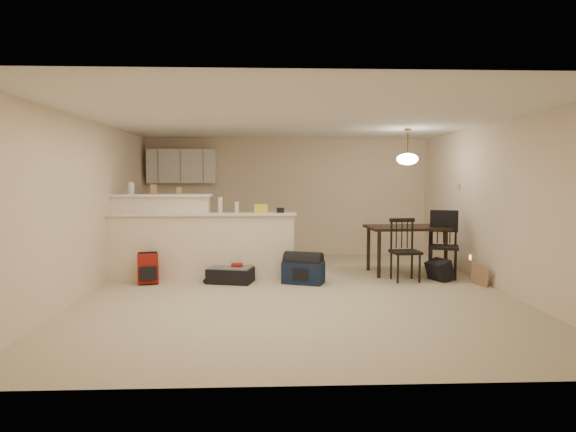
{
  "coord_description": "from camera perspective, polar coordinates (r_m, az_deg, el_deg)",
  "views": [
    {
      "loc": [
        -0.45,
        -7.48,
        1.67
      ],
      "look_at": [
        -0.1,
        0.7,
        1.05
      ],
      "focal_mm": 32.0,
      "sensor_mm": 36.0,
      "label": 1
    }
  ],
  "objects": [
    {
      "name": "kitchen_counter",
      "position": [
        10.85,
        -10.65,
        -2.2
      ],
      "size": [
        1.8,
        0.6,
        0.9
      ],
      "primitive_type": "cube",
      "color": "white",
      "rests_on": "ground"
    },
    {
      "name": "black_daypack",
      "position": [
        8.7,
        16.5,
        -5.84
      ],
      "size": [
        0.38,
        0.44,
        0.32
      ],
      "primitive_type": "cube",
      "rotation": [
        0.0,
        0.0,
        1.96
      ],
      "color": "black",
      "rests_on": "ground"
    },
    {
      "name": "cardboard_sheet",
      "position": [
        8.51,
        20.52,
        -6.15
      ],
      "size": [
        0.12,
        0.42,
        0.32
      ],
      "primitive_type": "cube",
      "rotation": [
        0.0,
        0.0,
        1.8
      ],
      "color": "#A47954",
      "rests_on": "ground"
    },
    {
      "name": "dining_chair_near",
      "position": [
        8.46,
        12.91,
        -3.72
      ],
      "size": [
        0.47,
        0.45,
        1.0
      ],
      "primitive_type": null,
      "rotation": [
        0.0,
        0.0,
        0.08
      ],
      "color": "black",
      "rests_on": "ground"
    },
    {
      "name": "pouch",
      "position": [
        8.4,
        -0.86,
        0.64
      ],
      "size": [
        0.12,
        0.1,
        0.08
      ],
      "primitive_type": "cube",
      "color": "#A47954",
      "rests_on": "breakfast_bar"
    },
    {
      "name": "dining_chair_far",
      "position": [
        8.91,
        16.9,
        -3.11
      ],
      "size": [
        0.6,
        0.59,
        1.09
      ],
      "primitive_type": null,
      "rotation": [
        0.0,
        0.0,
        -0.33
      ],
      "color": "black",
      "rests_on": "ground"
    },
    {
      "name": "cereal_box",
      "position": [
        8.81,
        -14.7,
        2.89
      ],
      "size": [
        0.1,
        0.07,
        0.16
      ],
      "primitive_type": "cube",
      "color": "#A47954",
      "rests_on": "breakfast_bar"
    },
    {
      "name": "breakfast_bar",
      "position": [
        8.63,
        -11.16,
        -2.82
      ],
      "size": [
        3.08,
        0.58,
        1.39
      ],
      "color": "#F4E0C5",
      "rests_on": "ground"
    },
    {
      "name": "red_backpack",
      "position": [
        8.38,
        -15.3,
        -5.69
      ],
      "size": [
        0.35,
        0.27,
        0.47
      ],
      "primitive_type": "cube",
      "rotation": [
        0.0,
        0.0,
        0.25
      ],
      "color": "maroon",
      "rests_on": "ground"
    },
    {
      "name": "bag_lump",
      "position": [
        8.4,
        -3.01,
        0.84
      ],
      "size": [
        0.22,
        0.18,
        0.14
      ],
      "primitive_type": "cube",
      "color": "#A47954",
      "rests_on": "breakfast_bar"
    },
    {
      "name": "jar",
      "position": [
        8.89,
        -17.03,
        2.98
      ],
      "size": [
        0.1,
        0.1,
        0.2
      ],
      "primitive_type": "cylinder",
      "color": "silver",
      "rests_on": "breakfast_bar"
    },
    {
      "name": "pendant_lamp",
      "position": [
        9.06,
        13.13,
        6.24
      ],
      "size": [
        0.36,
        0.36,
        0.62
      ],
      "color": "brown",
      "rests_on": "room"
    },
    {
      "name": "small_box",
      "position": [
        8.73,
        -12.0,
        2.79
      ],
      "size": [
        0.08,
        0.06,
        0.12
      ],
      "primitive_type": "cube",
      "color": "#A47954",
      "rests_on": "breakfast_bar"
    },
    {
      "name": "thermostat",
      "position": [
        9.67,
        18.4,
        3.1
      ],
      "size": [
        0.02,
        0.12,
        0.12
      ],
      "primitive_type": "cube",
      "color": "beige",
      "rests_on": "room"
    },
    {
      "name": "suitcase",
      "position": [
        8.24,
        -6.4,
        -6.56
      ],
      "size": [
        0.77,
        0.59,
        0.23
      ],
      "primitive_type": "cube",
      "rotation": [
        0.0,
        0.0,
        -0.23
      ],
      "color": "black",
      "rests_on": "ground"
    },
    {
      "name": "bottle_a",
      "position": [
        8.43,
        -7.54,
        1.23
      ],
      "size": [
        0.07,
        0.07,
        0.26
      ],
      "primitive_type": "cylinder",
      "color": "silver",
      "rests_on": "breakfast_bar"
    },
    {
      "name": "upper_cabinets",
      "position": [
        10.95,
        -11.7,
        5.44
      ],
      "size": [
        1.4,
        0.34,
        0.7
      ],
      "primitive_type": "cube",
      "color": "white",
      "rests_on": "room"
    },
    {
      "name": "bottle_b",
      "position": [
        8.41,
        -5.72,
        0.97
      ],
      "size": [
        0.06,
        0.06,
        0.18
      ],
      "primitive_type": "cylinder",
      "color": "silver",
      "rests_on": "breakfast_bar"
    },
    {
      "name": "room",
      "position": [
        7.51,
        0.99,
        1.12
      ],
      "size": [
        7.0,
        7.02,
        2.5
      ],
      "color": "beige",
      "rests_on": "ground"
    },
    {
      "name": "dining_table",
      "position": [
        9.1,
        12.99,
        -1.74
      ],
      "size": [
        1.36,
        0.94,
        0.82
      ],
      "rotation": [
        0.0,
        0.0,
        0.05
      ],
      "color": "black",
      "rests_on": "ground"
    },
    {
      "name": "navy_duffel",
      "position": [
        8.12,
        1.72,
        -6.3
      ],
      "size": [
        0.71,
        0.54,
        0.34
      ],
      "primitive_type": "cube",
      "rotation": [
        0.0,
        0.0,
        -0.35
      ],
      "color": "#121F3A",
      "rests_on": "ground"
    }
  ]
}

